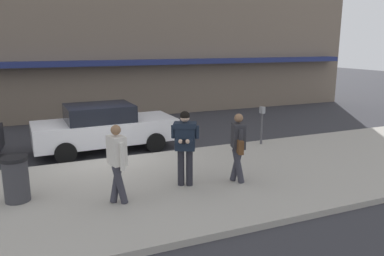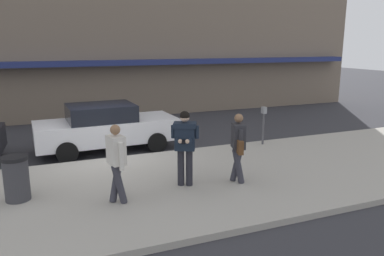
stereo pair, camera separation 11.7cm
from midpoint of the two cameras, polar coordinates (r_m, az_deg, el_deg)
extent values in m
plane|color=#333338|center=(11.63, -13.42, -4.87)|extent=(80.00, 80.00, 0.00)
cube|color=#A8A399|center=(9.20, -4.19, -8.83)|extent=(32.00, 5.30, 0.14)
cube|color=silver|center=(11.86, -8.68, -4.30)|extent=(28.00, 0.12, 0.01)
cube|color=navy|center=(17.36, -14.01, 9.56)|extent=(26.60, 0.70, 0.24)
cube|color=silver|center=(12.56, -13.26, -0.39)|extent=(4.58, 2.03, 0.70)
cube|color=black|center=(12.40, -14.22, 2.28)|extent=(2.14, 1.73, 0.52)
cylinder|color=black|center=(13.78, -8.30, -0.52)|extent=(0.65, 0.25, 0.64)
cylinder|color=black|center=(12.21, -5.90, -2.18)|extent=(0.65, 0.25, 0.64)
cylinder|color=black|center=(13.27, -19.88, -1.68)|extent=(0.65, 0.25, 0.64)
cylinder|color=black|center=(11.62, -18.99, -3.59)|extent=(0.65, 0.25, 0.64)
cylinder|color=#23232B|center=(8.90, -0.78, -6.06)|extent=(0.16, 0.16, 0.88)
cylinder|color=#23232B|center=(8.92, -2.07, -6.03)|extent=(0.16, 0.16, 0.88)
cube|color=#192333|center=(8.69, -1.45, -1.29)|extent=(0.55, 0.47, 0.64)
cube|color=#192333|center=(8.63, -1.46, 0.45)|extent=(0.62, 0.53, 0.12)
cylinder|color=#192333|center=(8.65, 0.33, -0.61)|extent=(0.11, 0.11, 0.30)
cylinder|color=#192333|center=(8.54, -0.55, -1.83)|extent=(0.22, 0.31, 0.10)
sphere|color=beige|center=(8.41, -1.07, -2.06)|extent=(0.10, 0.10, 0.10)
cylinder|color=#192333|center=(8.69, -3.23, -0.56)|extent=(0.11, 0.11, 0.30)
cylinder|color=#192333|center=(8.56, -2.53, -1.80)|extent=(0.22, 0.31, 0.10)
sphere|color=beige|center=(8.42, -2.17, -2.04)|extent=(0.10, 0.10, 0.10)
cube|color=black|center=(8.38, -1.65, -2.12)|extent=(0.13, 0.16, 0.07)
sphere|color=beige|center=(8.56, -1.49, 1.64)|extent=(0.22, 0.22, 0.22)
sphere|color=black|center=(8.56, -1.49, 1.84)|extent=(0.23, 0.23, 0.23)
cylinder|color=#33333D|center=(8.19, -11.86, -8.11)|extent=(0.35, 0.22, 0.87)
cylinder|color=#33333D|center=(8.04, -11.32, -8.49)|extent=(0.35, 0.22, 0.87)
cube|color=silver|center=(7.89, -11.83, -3.34)|extent=(0.37, 0.47, 0.60)
cylinder|color=silver|center=(8.13, -12.54, -3.48)|extent=(0.10, 0.10, 0.58)
cylinder|color=silver|center=(7.69, -11.02, -4.34)|extent=(0.10, 0.10, 0.58)
sphere|color=#8C6647|center=(7.78, -11.97, -0.29)|extent=(0.21, 0.21, 0.21)
cylinder|color=#33333D|center=(9.27, 6.44, -5.42)|extent=(0.35, 0.23, 0.87)
cylinder|color=#33333D|center=(9.11, 6.70, -5.77)|extent=(0.35, 0.23, 0.87)
cube|color=#2D2D33|center=(8.99, 6.69, -1.17)|extent=(0.38, 0.48, 0.60)
cylinder|color=#2D2D33|center=(9.24, 6.32, -1.29)|extent=(0.10, 0.10, 0.58)
cylinder|color=#2D2D33|center=(8.77, 7.05, -2.07)|extent=(0.10, 0.10, 0.58)
sphere|color=#8C6647|center=(8.89, 6.76, 1.52)|extent=(0.21, 0.21, 0.21)
cube|color=brown|center=(8.75, 6.98, -2.92)|extent=(0.18, 0.26, 0.32)
cylinder|color=#4C4C51|center=(12.72, 10.29, -0.10)|extent=(0.07, 0.07, 1.05)
cube|color=gray|center=(12.60, 10.41, 2.71)|extent=(0.12, 0.18, 0.22)
cylinder|color=#38383D|center=(8.90, -25.57, -7.29)|extent=(0.52, 0.52, 0.90)
cylinder|color=black|center=(8.75, -25.87, -4.27)|extent=(0.55, 0.55, 0.08)
camera|label=1|loc=(0.06, -90.38, -0.09)|focal=35.00mm
camera|label=2|loc=(0.06, 89.62, 0.09)|focal=35.00mm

